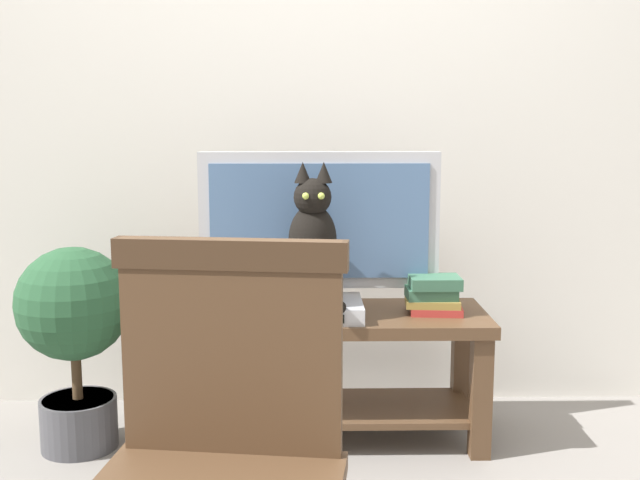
% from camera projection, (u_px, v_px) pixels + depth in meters
% --- Properties ---
extents(back_wall, '(7.00, 0.12, 2.80)m').
position_uv_depth(back_wall, '(311.00, 62.00, 3.12)').
color(back_wall, silver).
rests_on(back_wall, ground).
extents(tv_stand, '(1.21, 0.44, 0.48)m').
position_uv_depth(tv_stand, '(320.00, 353.00, 2.83)').
color(tv_stand, '#513823').
rests_on(tv_stand, ground).
extents(tv, '(0.87, 0.20, 0.58)m').
position_uv_depth(tv, '(319.00, 226.00, 2.82)').
color(tv, '#B7B7BC').
rests_on(tv, tv_stand).
extents(media_box, '(0.35, 0.29, 0.06)m').
position_uv_depth(media_box, '(313.00, 309.00, 2.74)').
color(media_box, '#BCBCC1').
rests_on(media_box, tv_stand).
extents(cat, '(0.21, 0.32, 0.49)m').
position_uv_depth(cat, '(314.00, 249.00, 2.69)').
color(cat, black).
rests_on(cat, media_box).
extents(wooden_chair, '(0.53, 0.53, 0.94)m').
position_uv_depth(wooden_chair, '(218.00, 451.00, 1.46)').
color(wooden_chair, '#513823').
rests_on(wooden_chair, ground).
extents(book_stack, '(0.22, 0.19, 0.14)m').
position_uv_depth(book_stack, '(433.00, 295.00, 2.79)').
color(book_stack, '#B2332D').
rests_on(book_stack, tv_stand).
extents(potted_plant, '(0.40, 0.40, 0.73)m').
position_uv_depth(potted_plant, '(74.00, 326.00, 2.73)').
color(potted_plant, '#47474C').
rests_on(potted_plant, ground).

